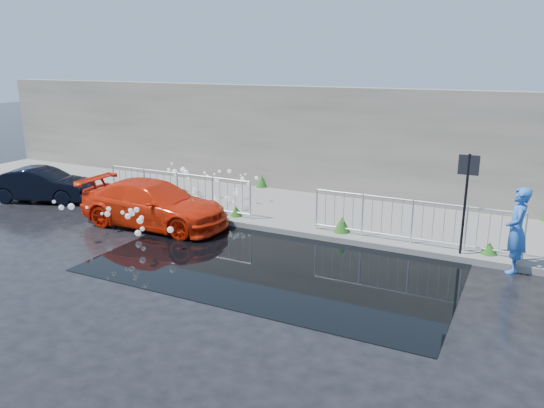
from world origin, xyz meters
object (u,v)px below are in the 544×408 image
Objects in this scene: red_car at (154,204)px; dark_car at (42,185)px; sign_post at (466,188)px; person at (516,230)px.

red_car is 1.30× the size of dark_car.
dark_car is (-4.99, 0.49, -0.08)m from red_car.
sign_post is at bearing -84.23° from red_car.
red_car is 2.28× the size of person.
dark_car is at bearing 82.36° from red_car.
dark_car is (-13.01, -0.61, -1.18)m from sign_post.
person is at bearing -108.36° from dark_car.
sign_post is 0.58× the size of red_car.
dark_car is at bearing -177.31° from sign_post.
dark_car is at bearing -91.96° from person.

